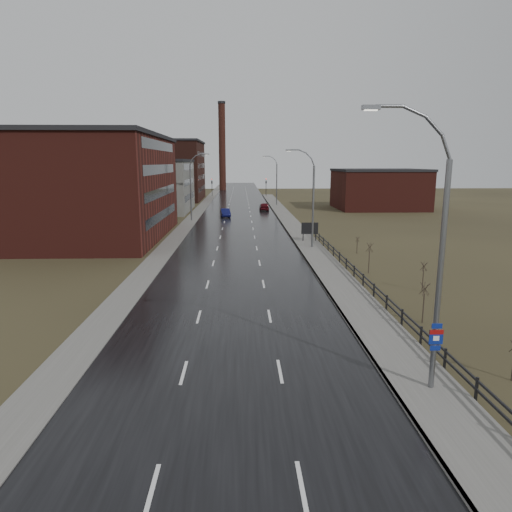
{
  "coord_description": "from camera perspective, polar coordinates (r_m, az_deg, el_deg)",
  "views": [
    {
      "loc": [
        0.48,
        -16.25,
        9.88
      ],
      "look_at": [
        1.59,
        17.17,
        3.0
      ],
      "focal_mm": 32.0,
      "sensor_mm": 36.0,
      "label": 1
    }
  ],
  "objects": [
    {
      "name": "shrub_c",
      "position": [
        30.35,
        20.24,
        -5.39
      ],
      "size": [
        0.61,
        0.64,
        2.59
      ],
      "color": "#382D23",
      "rests_on": "ground"
    },
    {
      "name": "traffic_light_left",
      "position": [
        136.62,
        -5.54,
        9.36
      ],
      "size": [
        0.58,
        2.73,
        5.3
      ],
      "color": "black",
      "rests_on": "ground"
    },
    {
      "name": "sidewalk_right",
      "position": [
        52.81,
        6.98,
        0.86
      ],
      "size": [
        3.2,
        180.0,
        0.18
      ],
      "primitive_type": "cube",
      "color": "#595651",
      "rests_on": "ground"
    },
    {
      "name": "streetlight_left",
      "position": [
        78.78,
        -7.95,
        8.58
      ],
      "size": [
        3.36,
        0.28,
        11.35
      ],
      "color": "slate",
      "rests_on": "ground"
    },
    {
      "name": "curb_right",
      "position": [
        52.59,
        5.34,
        0.85
      ],
      "size": [
        0.16,
        180.0,
        0.18
      ],
      "primitive_type": "cube",
      "color": "slate",
      "rests_on": "ground"
    },
    {
      "name": "smokestack",
      "position": [
        166.47,
        -4.26,
        13.53
      ],
      "size": [
        2.7,
        2.7,
        30.7
      ],
      "color": "#331611",
      "rests_on": "ground"
    },
    {
      "name": "warehouse_near",
      "position": [
        64.98,
        -21.42,
        8.09
      ],
      "size": [
        22.44,
        28.56,
        13.5
      ],
      "color": "#471914",
      "rests_on": "ground"
    },
    {
      "name": "shrub_d",
      "position": [
        37.69,
        20.17,
        -2.35
      ],
      "size": [
        0.56,
        0.59,
        2.34
      ],
      "color": "#382D23",
      "rests_on": "ground"
    },
    {
      "name": "guardrail",
      "position": [
        37.08,
        13.54,
        -3.02
      ],
      "size": [
        0.1,
        53.05,
        1.1
      ],
      "color": "black",
      "rests_on": "ground"
    },
    {
      "name": "road",
      "position": [
        76.89,
        -2.25,
        4.26
      ],
      "size": [
        14.0,
        300.0,
        0.06
      ],
      "primitive_type": "cube",
      "color": "black",
      "rests_on": "ground"
    },
    {
      "name": "ground",
      "position": [
        19.03,
        -3.26,
        -19.68
      ],
      "size": [
        320.0,
        320.0,
        0.0
      ],
      "primitive_type": "plane",
      "color": "#2D2819",
      "rests_on": "ground"
    },
    {
      "name": "car_far",
      "position": [
        95.51,
        1.03,
        6.18
      ],
      "size": [
        1.99,
        4.82,
        1.63
      ],
      "primitive_type": "imported",
      "rotation": [
        0.0,
        0.0,
        3.13
      ],
      "color": "#490C12",
      "rests_on": "ground"
    },
    {
      "name": "shrub_e",
      "position": [
        42.42,
        13.97,
        -0.13
      ],
      "size": [
        0.66,
        0.69,
        2.79
      ],
      "color": "#382D23",
      "rests_on": "ground"
    },
    {
      "name": "streetlight_right_mid",
      "position": [
        53.02,
        6.86,
        7.18
      ],
      "size": [
        3.36,
        0.28,
        11.35
      ],
      "color": "slate",
      "rests_on": "ground"
    },
    {
      "name": "billboard",
      "position": [
        57.63,
        6.73,
        3.38
      ],
      "size": [
        2.11,
        0.17,
        2.5
      ],
      "color": "black",
      "rests_on": "ground"
    },
    {
      "name": "sidewalk_left",
      "position": [
        77.37,
        -8.35,
        4.21
      ],
      "size": [
        2.4,
        260.0,
        0.12
      ],
      "primitive_type": "cube",
      "color": "#595651",
      "rests_on": "ground"
    },
    {
      "name": "building_right",
      "position": [
        102.83,
        15.11,
        8.1
      ],
      "size": [
        18.36,
        16.32,
        8.5
      ],
      "color": "#471914",
      "rests_on": "ground"
    },
    {
      "name": "car_near",
      "position": [
        84.25,
        -3.86,
        5.38
      ],
      "size": [
        2.16,
        4.73,
        1.51
      ],
      "primitive_type": "imported",
      "rotation": [
        0.0,
        0.0,
        0.13
      ],
      "color": "#0D0F43",
      "rests_on": "ground"
    },
    {
      "name": "shrub_f",
      "position": [
        51.57,
        12.54,
        1.41
      ],
      "size": [
        0.44,
        0.46,
        1.84
      ],
      "color": "#382D23",
      "rests_on": "ground"
    },
    {
      "name": "warehouse_far",
      "position": [
        126.47,
        -12.82,
        10.39
      ],
      "size": [
        26.52,
        24.48,
        15.5
      ],
      "color": "#331611",
      "rests_on": "ground"
    },
    {
      "name": "warehouse_mid",
      "position": [
        96.15,
        -13.13,
        8.58
      ],
      "size": [
        16.32,
        20.4,
        10.5
      ],
      "color": "slate",
      "rests_on": "ground"
    },
    {
      "name": "traffic_light_right",
      "position": [
        136.56,
        1.27,
        9.41
      ],
      "size": [
        0.58,
        2.73,
        5.3
      ],
      "color": "black",
      "rests_on": "ground"
    },
    {
      "name": "streetlight_main",
      "position": [
        20.28,
        21.35,
        -0.04
      ],
      "size": [
        3.91,
        0.29,
        12.11
      ],
      "color": "slate",
      "rests_on": "ground"
    },
    {
      "name": "streetlight_right_far",
      "position": [
        106.63,
        2.44,
        9.45
      ],
      "size": [
        3.36,
        0.28,
        11.35
      ],
      "color": "slate",
      "rests_on": "ground"
    }
  ]
}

